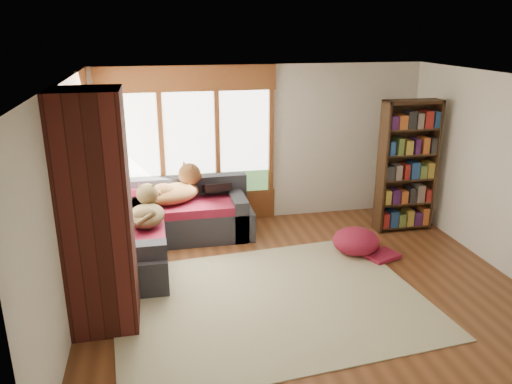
{
  "coord_description": "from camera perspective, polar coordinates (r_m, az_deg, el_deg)",
  "views": [
    {
      "loc": [
        -1.76,
        -5.47,
        3.17
      ],
      "look_at": [
        -0.4,
        1.06,
        0.95
      ],
      "focal_mm": 35.0,
      "sensor_mm": 36.0,
      "label": 1
    }
  ],
  "objects": [
    {
      "name": "floor",
      "position": [
        6.56,
        5.41,
        -10.58
      ],
      "size": [
        5.5,
        5.5,
        0.0
      ],
      "primitive_type": "plane",
      "color": "#593018",
      "rests_on": "ground"
    },
    {
      "name": "ceiling",
      "position": [
        5.77,
        6.2,
        12.64
      ],
      "size": [
        5.5,
        5.5,
        0.0
      ],
      "primitive_type": "plane",
      "color": "white"
    },
    {
      "name": "wall_back",
      "position": [
        8.37,
        0.69,
        5.51
      ],
      "size": [
        5.5,
        0.04,
        2.6
      ],
      "primitive_type": "cube",
      "color": "silver",
      "rests_on": "ground"
    },
    {
      "name": "wall_front",
      "position": [
        3.92,
        16.86,
        -10.94
      ],
      "size": [
        5.5,
        0.04,
        2.6
      ],
      "primitive_type": "cube",
      "color": "silver",
      "rests_on": "ground"
    },
    {
      "name": "wall_left",
      "position": [
        5.86,
        -20.84,
        -1.44
      ],
      "size": [
        0.04,
        5.0,
        2.6
      ],
      "primitive_type": "cube",
      "color": "silver",
      "rests_on": "ground"
    },
    {
      "name": "wall_right",
      "position": [
        7.33,
        26.79,
        1.61
      ],
      "size": [
        0.04,
        5.0,
        2.6
      ],
      "primitive_type": "cube",
      "color": "silver",
      "rests_on": "ground"
    },
    {
      "name": "windows_back",
      "position": [
        8.16,
        -7.56,
        5.37
      ],
      "size": [
        2.82,
        0.1,
        1.9
      ],
      "color": "brown",
      "rests_on": "wall_back"
    },
    {
      "name": "windows_left",
      "position": [
        6.98,
        -19.26,
        2.25
      ],
      "size": [
        0.1,
        2.62,
        1.9
      ],
      "color": "brown",
      "rests_on": "wall_left"
    },
    {
      "name": "roller_blind",
      "position": [
        7.69,
        -18.63,
        6.81
      ],
      "size": [
        0.03,
        0.72,
        0.9
      ],
      "primitive_type": "cube",
      "color": "#6F895A",
      "rests_on": "wall_left"
    },
    {
      "name": "brick_chimney",
      "position": [
        5.48,
        -17.75,
        -2.44
      ],
      "size": [
        0.7,
        0.7,
        2.6
      ],
      "primitive_type": "cube",
      "color": "#471914",
      "rests_on": "ground"
    },
    {
      "name": "sectional_sofa",
      "position": [
        7.72,
        -12.37,
        -3.84
      ],
      "size": [
        2.2,
        2.2,
        0.8
      ],
      "rotation": [
        0.0,
        0.0,
        0.03
      ],
      "color": "#24252B",
      "rests_on": "ground"
    },
    {
      "name": "area_rug",
      "position": [
        6.19,
        1.63,
        -12.33
      ],
      "size": [
        3.92,
        3.13,
        0.01
      ],
      "primitive_type": "cube",
      "rotation": [
        0.0,
        0.0,
        0.09
      ],
      "color": "silver",
      "rests_on": "ground"
    },
    {
      "name": "bookshelf",
      "position": [
        8.26,
        16.89,
        2.78
      ],
      "size": [
        0.9,
        0.3,
        2.11
      ],
      "color": "#382212",
      "rests_on": "ground"
    },
    {
      "name": "pouf",
      "position": [
        7.46,
        11.37,
        -5.44
      ],
      "size": [
        0.73,
        0.73,
        0.37
      ],
      "primitive_type": "ellipsoid",
      "rotation": [
        0.0,
        0.0,
        0.08
      ],
      "color": "maroon",
      "rests_on": "area_rug"
    },
    {
      "name": "dog_tan",
      "position": [
        7.75,
        -8.95,
        0.28
      ],
      "size": [
        1.02,
        0.92,
        0.5
      ],
      "rotation": [
        0.0,
        0.0,
        0.56
      ],
      "color": "brown",
      "rests_on": "sectional_sofa"
    },
    {
      "name": "dog_brindle",
      "position": [
        7.01,
        -12.38,
        -2.19
      ],
      "size": [
        0.55,
        0.83,
        0.44
      ],
      "rotation": [
        0.0,
        0.0,
        1.48
      ],
      "color": "#40301B",
      "rests_on": "sectional_sofa"
    },
    {
      "name": "throw_pillows",
      "position": [
        7.7,
        -12.32,
        -0.29
      ],
      "size": [
        1.98,
        1.68,
        0.45
      ],
      "color": "black",
      "rests_on": "sectional_sofa"
    }
  ]
}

